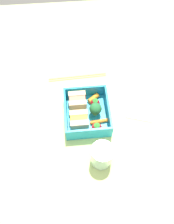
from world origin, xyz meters
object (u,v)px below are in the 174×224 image
sandwich_center_left (78,102)px  carrot_stick_far_left (99,121)px  sandwich_left (79,121)px  chopstick_pair (78,77)px  broccoli_floret (96,110)px  strawberry_far_left (95,103)px  carrot_stick_left (93,98)px  drinking_glass (102,155)px  strawberry_left (97,127)px  folded_napkin (140,106)px

sandwich_center_left → carrot_stick_far_left: size_ratio=1.00×
sandwich_left → chopstick_pair: sandwich_left is taller
broccoli_floret → strawberry_far_left: broccoli_floret is taller
sandwich_center_left → chopstick_pair: sandwich_center_left is taller
sandwich_center_left → broccoli_floret: 6.37cm
carrot_stick_left → drinking_glass: 19.86cm
strawberry_left → strawberry_far_left: strawberry_left is taller
carrot_stick_far_left → sandwich_left: bearing=92.8°
carrot_stick_far_left → strawberry_far_left: strawberry_far_left is taller
carrot_stick_left → drinking_glass: (-19.76, -0.06, 1.91)cm
drinking_glass → broccoli_floret: bearing=0.3°
broccoli_floret → chopstick_pair: bearing=15.1°
drinking_glass → chopstick_pair: bearing=8.4°
drinking_glass → strawberry_left: bearing=2.0°
strawberry_far_left → drinking_glass: (-17.44, 0.20, 1.14)cm
sandwich_center_left → carrot_stick_far_left: (-6.43, -5.97, -1.77)cm
carrot_stick_far_left → chopstick_pair: (19.04, 5.20, -1.41)cm
sandwich_center_left → carrot_stick_far_left: bearing=-137.1°
broccoli_floret → carrot_stick_left: size_ratio=1.28×
sandwich_left → carrot_stick_left: bearing=-30.8°
sandwich_center_left → chopstick_pair: bearing=-3.5°
sandwich_center_left → strawberry_left: sandwich_center_left is taller
broccoli_floret → chopstick_pair: size_ratio=0.24×
strawberry_far_left → folded_napkin: strawberry_far_left is taller
strawberry_left → drinking_glass: drinking_glass is taller
strawberry_far_left → folded_napkin: 14.86cm
carrot_stick_left → sandwich_left: bearing=149.2°
carrot_stick_far_left → strawberry_far_left: bearing=5.0°
sandwich_left → broccoli_floret: 6.03cm
drinking_glass → folded_napkin: bearing=-41.8°
sandwich_left → strawberry_far_left: (6.37, -5.44, -0.76)cm
carrot_stick_left → broccoli_floret: bearing=179.9°
sandwich_left → sandwich_center_left: (6.73, 0.00, 0.00)cm
chopstick_pair → strawberry_left: bearing=-169.0°
sandwich_center_left → carrot_stick_left: 5.74cm
broccoli_floret → carrot_stick_far_left: bearing=-163.8°
sandwich_left → drinking_glass: size_ratio=0.67×
sandwich_center_left → chopstick_pair: 13.03cm
broccoli_floret → folded_napkin: (2.46, -14.88, -3.92)cm
strawberry_left → chopstick_pair: size_ratio=0.18×
sandwich_left → carrot_stick_far_left: size_ratio=1.00×
folded_napkin → strawberry_left: bearing=116.9°
sandwich_left → carrot_stick_far_left: (0.30, -5.97, -1.77)cm
sandwich_center_left → carrot_stick_far_left: sandwich_center_left is taller
carrot_stick_far_left → folded_napkin: (5.22, -14.08, -1.56)cm
sandwich_left → sandwich_center_left: 6.73cm
carrot_stick_far_left → carrot_stick_left: size_ratio=1.37×
sandwich_left → strawberry_left: bearing=-113.7°
sandwich_left → carrot_stick_far_left: 6.23cm
sandwich_left → carrot_stick_far_left: bearing=-87.2°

